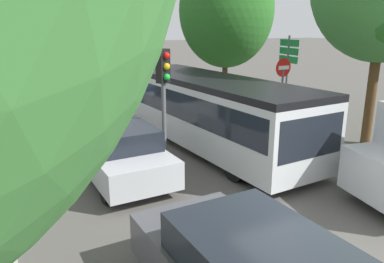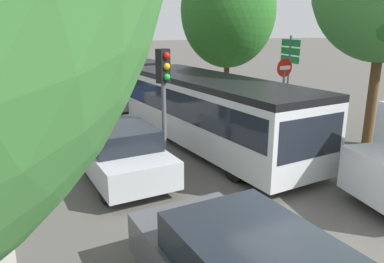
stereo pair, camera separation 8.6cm
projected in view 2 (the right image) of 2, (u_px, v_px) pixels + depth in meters
name	position (u px, v px, depth m)	size (l,w,h in m)	color
articulated_bus	(164.00, 92.00, 15.33)	(2.95, 15.97, 2.36)	silver
city_bus_rear	(24.00, 58.00, 31.82)	(2.77, 11.07, 2.37)	silver
queued_car_silver	(119.00, 151.00, 10.02)	(1.82, 4.24, 1.47)	#B7BABF
queued_car_white	(72.00, 114.00, 14.36)	(1.76, 4.09, 1.42)	white
queued_car_blue	(57.00, 93.00, 19.10)	(1.72, 4.01, 1.39)	#284799
traffic_light	(164.00, 83.00, 10.01)	(0.38, 0.39, 3.40)	#56595E
no_entry_sign	(284.00, 83.00, 14.17)	(0.70, 0.08, 2.82)	#56595E
direction_sign_post	(290.00, 61.00, 15.78)	(0.35, 1.38, 3.60)	#56595E
tree_right_mid	(228.00, 14.00, 18.96)	(4.80, 4.80, 7.60)	#51381E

